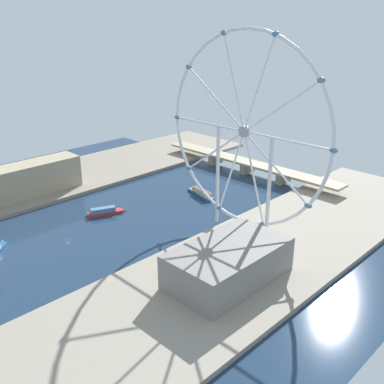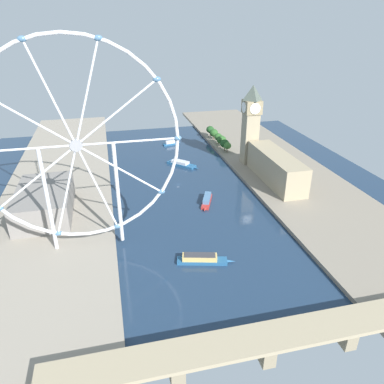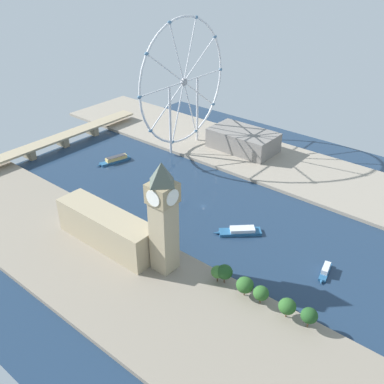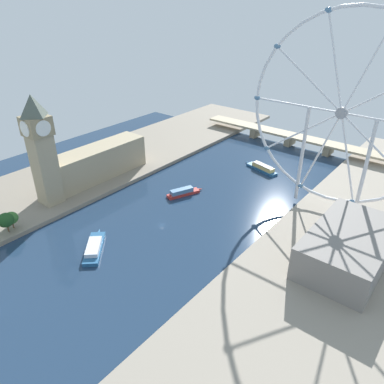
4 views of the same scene
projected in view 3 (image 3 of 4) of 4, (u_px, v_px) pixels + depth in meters
ground_plane at (203, 206)px, 363.83m from camera, size 380.08×380.08×0.00m
riverbank_left at (106, 268)px, 293.21m from camera, size 90.00×520.00×3.00m
riverbank_right at (269, 161)px, 432.94m from camera, size 90.00×520.00×3.00m
clock_tower at (163, 216)px, 271.71m from camera, size 17.01×17.01×77.64m
parliament_block at (107, 228)px, 308.61m from camera, size 22.00×82.66×25.58m
tree_row_embankment at (257, 290)px, 261.11m from camera, size 11.72×70.90×13.21m
ferris_wheel at (184, 83)px, 426.51m from camera, size 124.67×3.20×128.90m
riverside_hall at (243, 140)px, 449.10m from camera, size 38.69×67.44×19.83m
river_bridge at (62, 138)px, 464.79m from camera, size 192.08×17.11×11.10m
tour_boat_0 at (325, 271)px, 290.01m from camera, size 22.57×8.77×5.44m
tour_boat_1 at (154, 195)px, 374.67m from camera, size 15.44×29.44×5.44m
tour_boat_2 at (240, 231)px, 329.34m from camera, size 29.20×30.62×4.89m
tour_boat_3 at (115, 160)px, 433.77m from camera, size 36.27×14.65×5.72m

